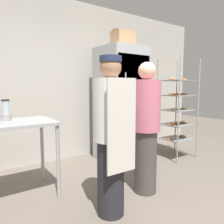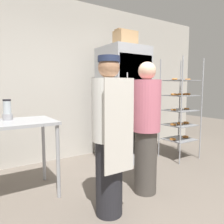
{
  "view_description": "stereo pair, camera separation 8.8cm",
  "coord_description": "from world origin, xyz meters",
  "px_view_note": "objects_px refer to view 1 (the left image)",
  "views": [
    {
      "loc": [
        -1.67,
        -1.42,
        1.3
      ],
      "look_at": [
        -0.15,
        0.76,
        1.0
      ],
      "focal_mm": 35.0,
      "sensor_mm": 36.0,
      "label": 1
    },
    {
      "loc": [
        -1.6,
        -1.47,
        1.3
      ],
      "look_at": [
        -0.15,
        0.76,
        1.0
      ],
      "focal_mm": 35.0,
      "sensor_mm": 36.0,
      "label": 2
    }
  ],
  "objects_px": {
    "refrigerator": "(121,105)",
    "cardboard_storage_box": "(123,39)",
    "baking_rack": "(177,110)",
    "person_baker": "(111,135)",
    "blender_pitcher": "(6,111)",
    "person_customer": "(146,127)"
  },
  "relations": [
    {
      "from": "baking_rack",
      "to": "person_customer",
      "type": "distance_m",
      "value": 1.59
    },
    {
      "from": "cardboard_storage_box",
      "to": "person_baker",
      "type": "relative_size",
      "value": 0.23
    },
    {
      "from": "refrigerator",
      "to": "baking_rack",
      "type": "xyz_separation_m",
      "value": [
        0.94,
        -0.49,
        -0.1
      ]
    },
    {
      "from": "refrigerator",
      "to": "cardboard_storage_box",
      "type": "bearing_deg",
      "value": 7.46
    },
    {
      "from": "refrigerator",
      "to": "person_baker",
      "type": "relative_size",
      "value": 1.24
    },
    {
      "from": "blender_pitcher",
      "to": "person_baker",
      "type": "relative_size",
      "value": 0.16
    },
    {
      "from": "baking_rack",
      "to": "person_baker",
      "type": "distance_m",
      "value": 2.22
    },
    {
      "from": "blender_pitcher",
      "to": "cardboard_storage_box",
      "type": "relative_size",
      "value": 0.68
    },
    {
      "from": "person_baker",
      "to": "cardboard_storage_box",
      "type": "bearing_deg",
      "value": 48.57
    },
    {
      "from": "baking_rack",
      "to": "person_baker",
      "type": "height_order",
      "value": "baking_rack"
    },
    {
      "from": "refrigerator",
      "to": "person_customer",
      "type": "height_order",
      "value": "refrigerator"
    },
    {
      "from": "baking_rack",
      "to": "cardboard_storage_box",
      "type": "bearing_deg",
      "value": 150.94
    },
    {
      "from": "cardboard_storage_box",
      "to": "refrigerator",
      "type": "bearing_deg",
      "value": -172.54
    },
    {
      "from": "blender_pitcher",
      "to": "cardboard_storage_box",
      "type": "height_order",
      "value": "cardboard_storage_box"
    },
    {
      "from": "cardboard_storage_box",
      "to": "person_baker",
      "type": "distance_m",
      "value": 2.19
    },
    {
      "from": "refrigerator",
      "to": "baking_rack",
      "type": "distance_m",
      "value": 1.06
    },
    {
      "from": "refrigerator",
      "to": "person_customer",
      "type": "xyz_separation_m",
      "value": [
        -0.5,
        -1.16,
        -0.18
      ]
    },
    {
      "from": "person_customer",
      "to": "baking_rack",
      "type": "bearing_deg",
      "value": 25.26
    },
    {
      "from": "person_customer",
      "to": "refrigerator",
      "type": "bearing_deg",
      "value": 66.92
    },
    {
      "from": "person_baker",
      "to": "refrigerator",
      "type": "bearing_deg",
      "value": 49.63
    },
    {
      "from": "blender_pitcher",
      "to": "cardboard_storage_box",
      "type": "distance_m",
      "value": 2.25
    },
    {
      "from": "baking_rack",
      "to": "cardboard_storage_box",
      "type": "height_order",
      "value": "cardboard_storage_box"
    }
  ]
}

